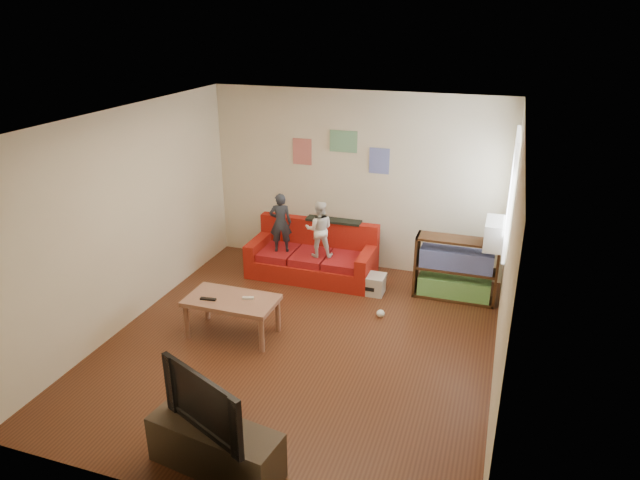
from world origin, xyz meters
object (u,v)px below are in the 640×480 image
(tv_stand, at_px, (216,447))
(coffee_table, at_px, (232,304))
(child_a, at_px, (281,223))
(bookshelf, at_px, (455,272))
(television, at_px, (211,399))
(sofa, at_px, (313,257))
(file_box, at_px, (371,284))
(child_b, at_px, (319,229))

(tv_stand, bearing_deg, coffee_table, 121.42)
(child_a, distance_m, bookshelf, 2.60)
(tv_stand, distance_m, television, 0.51)
(sofa, xyz_separation_m, file_box, (0.98, -0.33, -0.13))
(coffee_table, xyz_separation_m, file_box, (1.35, 1.63, -0.28))
(sofa, bearing_deg, child_a, -160.06)
(coffee_table, bearing_deg, tv_stand, -67.14)
(bookshelf, bearing_deg, television, -112.36)
(coffee_table, bearing_deg, sofa, 79.30)
(child_b, xyz_separation_m, coffee_table, (-0.52, -1.80, -0.38))
(child_a, xyz_separation_m, child_b, (0.60, 0.00, -0.03))
(tv_stand, bearing_deg, file_box, 91.25)
(sofa, relative_size, file_box, 4.62)
(bookshelf, height_order, tv_stand, bookshelf)
(child_b, bearing_deg, tv_stand, 78.89)
(child_a, xyz_separation_m, file_box, (1.43, -0.17, -0.70))
(tv_stand, bearing_deg, television, 0.00)
(bookshelf, bearing_deg, tv_stand, -112.36)
(child_a, height_order, television, child_a)
(sofa, distance_m, coffee_table, 2.00)
(child_b, relative_size, file_box, 2.07)
(child_b, bearing_deg, file_box, 152.34)
(child_a, height_order, child_b, child_a)
(child_b, height_order, coffee_table, child_b)
(child_b, height_order, tv_stand, child_b)
(file_box, bearing_deg, tv_stand, -97.31)
(bookshelf, distance_m, television, 4.25)
(television, bearing_deg, tv_stand, 0.00)
(child_b, height_order, file_box, child_b)
(child_a, bearing_deg, bookshelf, 162.96)
(child_a, xyz_separation_m, tv_stand, (0.95, -3.87, -0.62))
(sofa, relative_size, bookshelf, 1.68)
(coffee_table, height_order, tv_stand, coffee_table)
(child_a, height_order, tv_stand, child_a)
(sofa, height_order, child_b, child_b)
(coffee_table, height_order, television, television)
(child_a, distance_m, child_b, 0.60)
(child_b, xyz_separation_m, file_box, (0.83, -0.17, -0.67))
(child_a, xyz_separation_m, bookshelf, (2.56, 0.05, -0.44))
(child_b, distance_m, tv_stand, 3.93)
(file_box, distance_m, tv_stand, 3.73)
(sofa, xyz_separation_m, bookshelf, (2.11, -0.12, 0.12))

